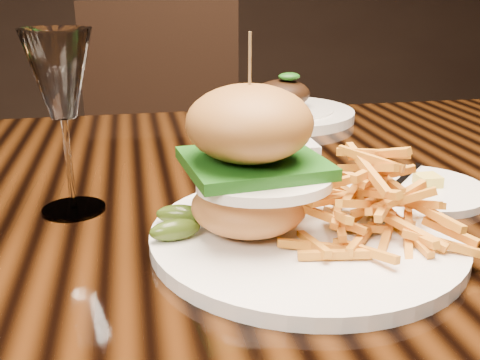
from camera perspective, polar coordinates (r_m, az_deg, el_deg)
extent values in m
cube|color=black|center=(0.76, 1.29, -1.80)|extent=(1.60, 0.90, 0.04)
cylinder|color=white|center=(0.59, 6.71, -5.65)|extent=(0.32, 0.32, 0.01)
ellipsoid|color=#AF6338|center=(0.57, 0.92, -2.62)|extent=(0.12, 0.12, 0.05)
ellipsoid|color=white|center=(0.54, 2.53, -0.25)|extent=(0.13, 0.11, 0.01)
ellipsoid|color=#FF9B0D|center=(0.53, 5.32, -0.04)|extent=(0.03, 0.03, 0.01)
cube|color=#256D1B|center=(0.55, 0.94, 1.45)|extent=(0.15, 0.14, 0.01)
ellipsoid|color=brown|center=(0.54, 0.97, 5.80)|extent=(0.12, 0.12, 0.07)
cylinder|color=olive|center=(0.53, 0.99, 9.68)|extent=(0.00, 0.00, 0.10)
ellipsoid|color=#2E4312|center=(0.56, -6.61, -5.03)|extent=(0.05, 0.03, 0.02)
ellipsoid|color=#2E4312|center=(0.59, -6.07, -3.50)|extent=(0.06, 0.03, 0.02)
cylinder|color=white|center=(0.75, 17.70, -0.92)|extent=(0.17, 0.17, 0.01)
cube|color=#E5CE4A|center=(0.75, 18.55, -0.01)|extent=(0.03, 0.03, 0.01)
cube|color=silver|center=(0.76, 16.20, 0.07)|extent=(0.11, 0.11, 0.00)
cube|color=white|center=(0.83, 5.25, 2.80)|extent=(0.07, 0.07, 0.03)
cylinder|color=white|center=(0.69, -16.51, -2.84)|extent=(0.07, 0.07, 0.00)
cylinder|color=white|center=(0.67, -16.97, 1.58)|extent=(0.01, 0.01, 0.11)
cone|color=white|center=(0.65, -17.88, 10.21)|extent=(0.08, 0.08, 0.10)
cylinder|color=white|center=(1.10, 4.26, 6.69)|extent=(0.28, 0.28, 0.02)
cylinder|color=white|center=(1.10, 4.26, 6.79)|extent=(0.20, 0.20, 0.02)
ellipsoid|color=black|center=(1.10, 4.31, 8.73)|extent=(0.11, 0.09, 0.05)
ellipsoid|color=#256D1B|center=(1.08, 5.02, 10.43)|extent=(0.04, 0.03, 0.02)
cube|color=black|center=(1.59, -7.72, -0.98)|extent=(0.50, 0.50, 0.06)
cube|color=black|center=(1.73, -7.96, 9.30)|extent=(0.46, 0.09, 0.50)
cylinder|color=black|center=(1.53, -14.74, -11.63)|extent=(0.04, 0.04, 0.45)
cylinder|color=black|center=(1.52, -0.17, -11.22)|extent=(0.04, 0.04, 0.45)
cylinder|color=black|center=(1.87, -13.15, -5.59)|extent=(0.04, 0.04, 0.45)
cylinder|color=black|center=(1.86, -1.39, -5.20)|extent=(0.04, 0.04, 0.45)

